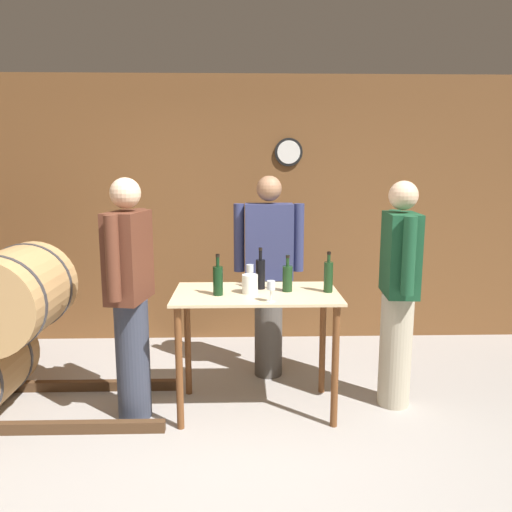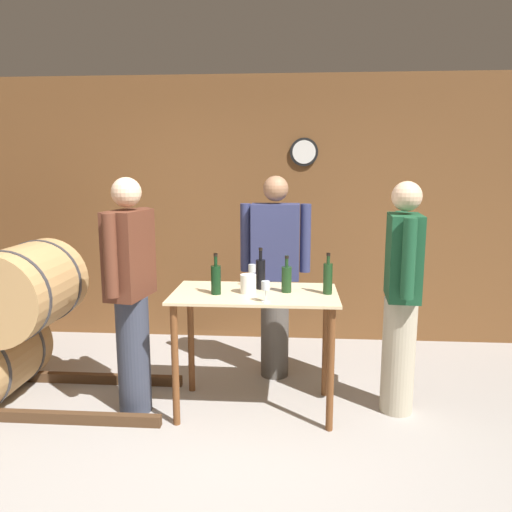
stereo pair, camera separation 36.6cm
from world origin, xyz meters
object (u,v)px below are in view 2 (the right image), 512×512
wine_glass_near_center (266,287)px  person_visitor_bearded (275,273)px  person_visitor_with_scarf (402,294)px  person_host (131,291)px  wine_bottle_left (261,273)px  wine_bottle_center (287,278)px  ice_bucket (248,284)px  wine_bottle_far_left (216,279)px  wine_glass_near_left (252,270)px  wine_bottle_right (328,277)px

wine_glass_near_center → person_visitor_bearded: person_visitor_bearded is taller
person_visitor_with_scarf → person_visitor_bearded: 1.10m
wine_glass_near_center → person_host: person_host is taller
wine_bottle_left → person_host: 0.95m
wine_bottle_center → person_visitor_with_scarf: (0.83, 0.02, -0.10)m
wine_bottle_left → ice_bucket: bearing=-121.0°
wine_bottle_far_left → person_visitor_bearded: person_visitor_bearded is taller
person_host → person_visitor_bearded: size_ratio=1.00×
ice_bucket → person_visitor_bearded: person_visitor_bearded is taller
wine_bottle_far_left → person_host: bearing=-178.4°
person_visitor_bearded → wine_bottle_far_left: bearing=-119.3°
ice_bucket → wine_bottle_far_left: bearing=-168.8°
person_visitor_with_scarf → ice_bucket: bearing=-176.2°
wine_bottle_far_left → wine_bottle_left: bearing=30.2°
wine_bottle_left → wine_glass_near_left: wine_bottle_left is taller
wine_bottle_far_left → wine_glass_near_left: size_ratio=1.92×
wine_glass_near_left → ice_bucket: size_ratio=1.12×
person_host → person_visitor_with_scarf: bearing=4.0°
wine_bottle_left → person_visitor_with_scarf: person_visitor_with_scarf is taller
wine_bottle_far_left → person_visitor_bearded: size_ratio=0.17×
wine_bottle_far_left → wine_bottle_center: (0.50, 0.10, -0.01)m
wine_bottle_left → wine_glass_near_left: size_ratio=2.02×
wine_bottle_center → wine_glass_near_left: wine_bottle_center is taller
person_host → wine_glass_near_left: bearing=22.5°
wine_bottle_left → person_host: (-0.92, -0.20, -0.11)m
person_host → person_visitor_with_scarf: (1.95, 0.14, -0.02)m
person_host → person_visitor_bearded: 1.25m
ice_bucket → person_visitor_bearded: size_ratio=0.08×
wine_bottle_right → wine_glass_near_left: bearing=154.4°
wine_glass_near_center → person_visitor_with_scarf: bearing=17.5°
wine_bottle_far_left → wine_glass_near_center: size_ratio=2.04×
wine_glass_near_left → wine_glass_near_center: size_ratio=1.06×
wine_bottle_right → person_visitor_with_scarf: (0.53, 0.05, -0.12)m
wine_bottle_left → wine_glass_near_left: bearing=115.9°
wine_bottle_left → wine_glass_near_center: size_ratio=2.14×
person_visitor_with_scarf → wine_bottle_left: bearing=176.6°
person_visitor_bearded → ice_bucket: bearing=-104.4°
wine_glass_near_center → person_host: (-0.98, 0.17, -0.09)m
wine_bottle_left → wine_bottle_center: bearing=-23.3°
wine_bottle_right → wine_bottle_left: bearing=166.9°
wine_bottle_left → wine_glass_near_center: 0.37m
wine_bottle_far_left → wine_glass_near_center: bearing=-27.0°
ice_bucket → person_visitor_with_scarf: (1.10, 0.07, -0.07)m
person_visitor_bearded → person_host: bearing=-144.5°
wine_bottle_left → wine_bottle_far_left: bearing=-149.8°
wine_bottle_center → wine_glass_near_center: 0.31m
wine_glass_near_center → person_visitor_with_scarf: size_ratio=0.08×
wine_bottle_left → wine_bottle_right: bearing=-13.1°
ice_bucket → person_visitor_with_scarf: 1.11m
ice_bucket → person_visitor_with_scarf: person_visitor_with_scarf is taller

